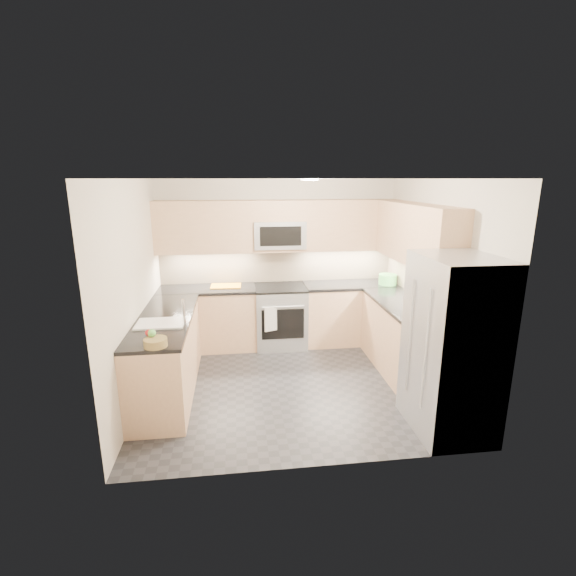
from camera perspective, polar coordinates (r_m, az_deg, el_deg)
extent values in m
cube|color=#26272C|center=(5.41, 0.47, -12.83)|extent=(3.60, 3.20, 0.00)
cube|color=beige|center=(4.80, 0.54, 14.72)|extent=(3.60, 3.20, 0.02)
cube|color=beige|center=(6.50, -1.38, 3.62)|extent=(3.60, 0.02, 2.50)
cube|color=beige|center=(3.45, 4.07, -6.55)|extent=(3.60, 0.02, 2.50)
cube|color=beige|center=(5.05, -20.19, -0.55)|extent=(0.02, 3.20, 2.50)
cube|color=beige|center=(5.49, 19.48, 0.69)|extent=(0.02, 3.20, 2.50)
cube|color=#DBAC84|center=(6.40, -10.83, -4.23)|extent=(1.42, 0.60, 0.90)
cube|color=#DBAC84|center=(6.62, 8.38, -3.50)|extent=(1.42, 0.60, 0.90)
cube|color=#DBAC84|center=(5.73, 15.43, -6.82)|extent=(0.60, 1.70, 0.90)
cube|color=#DBAC84|center=(5.24, -16.19, -8.91)|extent=(0.60, 2.00, 0.90)
cube|color=black|center=(6.27, -11.03, -0.17)|extent=(1.42, 0.63, 0.04)
cube|color=black|center=(6.49, 8.53, 0.45)|extent=(1.42, 0.63, 0.04)
cube|color=black|center=(5.58, 15.76, -2.32)|extent=(0.63, 1.70, 0.04)
cube|color=black|center=(5.08, -16.57, -4.04)|extent=(0.63, 2.00, 0.04)
cube|color=#DBAC84|center=(6.25, -1.24, 8.50)|extent=(3.60, 0.35, 0.75)
cube|color=#DBAC84|center=(5.55, 17.11, 7.09)|extent=(0.35, 1.95, 0.75)
cube|color=#C6AE8F|center=(6.51, -1.37, 3.14)|extent=(3.60, 0.01, 0.51)
cube|color=#C6AE8F|center=(5.89, 17.48, 1.22)|extent=(0.01, 2.30, 0.51)
cube|color=#A3A7AB|center=(6.40, -1.04, -3.94)|extent=(0.76, 0.65, 0.91)
cube|color=black|center=(6.26, -1.06, 0.05)|extent=(0.76, 0.65, 0.03)
cube|color=black|center=(6.09, -0.70, -4.97)|extent=(0.62, 0.02, 0.45)
cylinder|color=#B2B5BA|center=(5.98, -0.69, -2.60)|extent=(0.60, 0.02, 0.02)
cube|color=#989A9F|center=(6.24, -1.21, 7.33)|extent=(0.76, 0.40, 0.40)
cube|color=black|center=(6.03, -1.01, 7.09)|extent=(0.60, 0.01, 0.28)
cube|color=#ADAFB6|center=(4.46, 21.56, -7.38)|extent=(0.70, 0.90, 1.80)
cylinder|color=#B2B5BA|center=(4.13, 18.26, -8.09)|extent=(0.02, 0.02, 1.20)
cylinder|color=#B2B5BA|center=(4.43, 16.29, -6.36)|extent=(0.02, 0.02, 1.20)
cube|color=white|center=(4.86, -16.99, -5.42)|extent=(0.52, 0.38, 0.16)
cylinder|color=silver|center=(4.76, -14.08, -3.10)|extent=(0.03, 0.03, 0.28)
cylinder|color=#51B64E|center=(6.52, 13.47, 1.15)|extent=(0.36, 0.36, 0.15)
cube|color=orange|center=(6.31, -8.49, 0.28)|extent=(0.46, 0.33, 0.01)
cylinder|color=olive|center=(4.22, -17.67, -7.12)|extent=(0.29, 0.29, 0.08)
sphere|color=#B01418|center=(4.28, -18.54, -5.83)|extent=(0.06, 0.06, 0.06)
sphere|color=#62C353|center=(4.26, -18.13, -5.89)|extent=(0.08, 0.08, 0.08)
cube|color=white|center=(6.00, -2.38, -4.27)|extent=(0.18, 0.08, 0.36)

